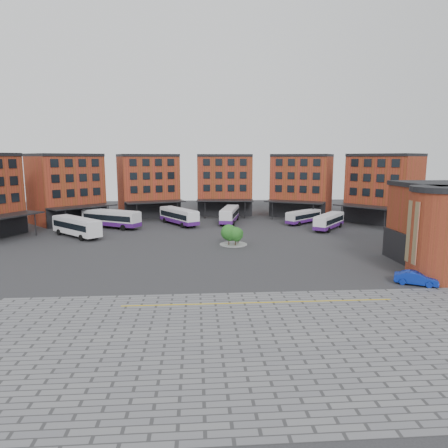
{
  "coord_description": "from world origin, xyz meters",
  "views": [
    {
      "loc": [
        -3.87,
        -50.04,
        13.67
      ],
      "look_at": [
        0.21,
        8.2,
        4.0
      ],
      "focal_mm": 32.0,
      "sensor_mm": 36.0,
      "label": 1
    }
  ],
  "objects": [
    {
      "name": "ground",
      "position": [
        0.0,
        0.0,
        0.0
      ],
      "size": [
        160.0,
        160.0,
        0.0
      ],
      "primitive_type": "plane",
      "color": "#28282B",
      "rests_on": "ground"
    },
    {
      "name": "bus_e",
      "position": [
        18.64,
        31.55,
        1.51
      ],
      "size": [
        8.97,
        8.17,
        2.78
      ],
      "rotation": [
        0.0,
        0.0,
        -0.86
      ],
      "color": "silver",
      "rests_on": "ground"
    },
    {
      "name": "bus_f",
      "position": [
        21.72,
        24.46,
        1.63
      ],
      "size": [
        8.48,
        9.94,
        3.01
      ],
      "rotation": [
        0.0,
        0.0,
        -0.66
      ],
      "color": "white",
      "rests_on": "ground"
    },
    {
      "name": "main_building",
      "position": [
        -4.77,
        38.25,
        7.23
      ],
      "size": [
        94.14,
        42.48,
        14.6
      ],
      "color": "maroon",
      "rests_on": "ground"
    },
    {
      "name": "blue_car",
      "position": [
        19.96,
        -9.72,
        0.73
      ],
      "size": [
        4.65,
        3.45,
        1.47
      ],
      "primitive_type": "imported",
      "rotation": [
        0.0,
        0.0,
        1.08
      ],
      "color": "#0C269C",
      "rests_on": "ground"
    },
    {
      "name": "paving_zone",
      "position": [
        2.0,
        -22.0,
        0.01
      ],
      "size": [
        50.0,
        22.0,
        0.02
      ],
      "primitive_type": "cube",
      "color": "slate",
      "rests_on": "ground"
    },
    {
      "name": "bus_a",
      "position": [
        -24.82,
        20.27,
        2.02
      ],
      "size": [
        10.43,
        10.46,
        3.4
      ],
      "rotation": [
        0.0,
        0.0,
        0.78
      ],
      "color": "silver",
      "rests_on": "ground"
    },
    {
      "name": "yellow_line",
      "position": [
        2.0,
        -14.0,
        0.03
      ],
      "size": [
        26.0,
        0.15,
        0.02
      ],
      "primitive_type": "cube",
      "color": "gold",
      "rests_on": "paving_zone"
    },
    {
      "name": "tree_island",
      "position": [
        1.83,
        11.43,
        1.8
      ],
      "size": [
        4.4,
        4.4,
        3.39
      ],
      "color": "gray",
      "rests_on": "ground"
    },
    {
      "name": "bus_d",
      "position": [
        3.2,
        33.79,
        1.78
      ],
      "size": [
        5.17,
        11.94,
        3.28
      ],
      "rotation": [
        0.0,
        0.0,
        -0.22
      ],
      "color": "silver",
      "rests_on": "ground"
    },
    {
      "name": "bus_b",
      "position": [
        -20.66,
        29.06,
        1.92
      ],
      "size": [
        12.38,
        8.59,
        3.54
      ],
      "rotation": [
        0.0,
        0.0,
        1.07
      ],
      "color": "silver",
      "rests_on": "ground"
    },
    {
      "name": "bus_c",
      "position": [
        -7.49,
        31.98,
        1.83
      ],
      "size": [
        8.57,
        11.65,
        3.37
      ],
      "rotation": [
        0.0,
        0.0,
        0.55
      ],
      "color": "white",
      "rests_on": "ground"
    }
  ]
}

